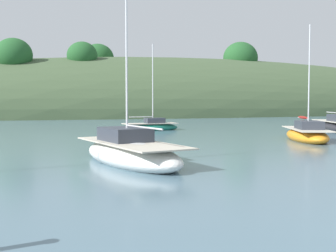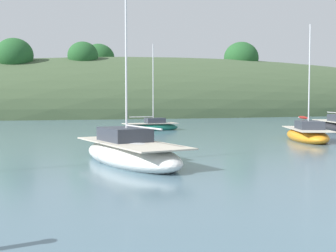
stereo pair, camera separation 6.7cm
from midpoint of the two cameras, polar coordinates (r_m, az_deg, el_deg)
name	(u,v)px [view 1 (the left image)]	position (r m, az deg, el deg)	size (l,w,h in m)	color
far_shoreline_hill	(196,114)	(86.78, 3.66, 1.59)	(150.00, 36.00, 25.04)	#425638
sailboat_cream_ketch	(307,134)	(32.10, 17.49, -1.05)	(4.81, 7.26, 8.20)	orange
sailboat_blue_center	(151,127)	(40.91, -2.33, -0.07)	(5.53, 2.04, 8.18)	#196B56
sailboat_red_portside	(130,153)	(19.75, -5.02, -3.48)	(4.05, 8.24, 9.19)	white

